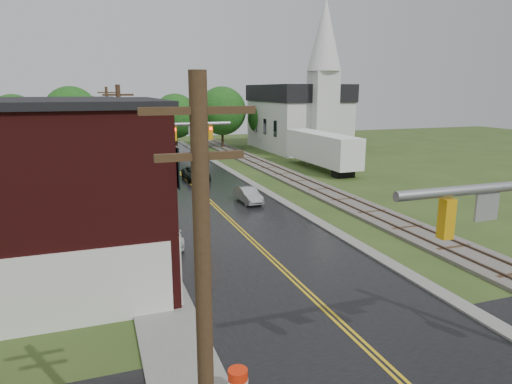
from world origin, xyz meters
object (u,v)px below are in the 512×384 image
traffic_signal_far (164,141)px  tree_left_e (88,126)px  sedan_silver (248,195)px  utility_pole_b (122,156)px  suv_dark (196,174)px  church (301,110)px  utility_pole_c (109,128)px  pickup_white (167,234)px  tree_left_c (31,136)px  semi_trailer (322,148)px  utility_pole_a (204,331)px

traffic_signal_far → tree_left_e: 19.65m
traffic_signal_far → sedan_silver: size_ratio=2.04×
utility_pole_b → suv_dark: size_ratio=1.92×
suv_dark → church: bearing=41.3°
utility_pole_c → pickup_white: size_ratio=2.18×
church → utility_pole_c: bearing=-160.0°
tree_left_c → utility_pole_b: bearing=-68.5°
suv_dark → pickup_white: 18.81m
traffic_signal_far → semi_trailer: bearing=30.1°
utility_pole_b → tree_left_c: 19.24m
pickup_white → utility_pole_a: bearing=-92.4°
pickup_white → utility_pole_b: bearing=123.4°
utility_pole_b → utility_pole_c: size_ratio=1.00×
utility_pole_b → tree_left_c: (-7.05, 17.90, -0.21)m
utility_pole_a → semi_trailer: bearing=59.8°
traffic_signal_far → sedan_silver: (6.23, -0.84, -4.38)m
tree_left_c → semi_trailer: bearing=-4.1°
traffic_signal_far → tree_left_c: size_ratio=0.96×
tree_left_e → utility_pole_c: bearing=-42.8°
tree_left_e → suv_dark: tree_left_e is taller
utility_pole_c → semi_trailer: bearing=-15.6°
traffic_signal_far → semi_trailer: (18.73, 10.84, -2.60)m
sedan_silver → pickup_white: (-7.56, -7.68, 0.01)m
church → semi_trailer: church is taller
sedan_silver → suv_dark: bearing=98.3°
church → utility_pole_c: church is taller
utility_pole_c → tree_left_c: (-7.05, -4.10, -0.21)m
church → traffic_signal_far: church is taller
traffic_signal_far → pickup_white: (-1.33, -8.52, -4.38)m
traffic_signal_far → utility_pole_a: size_ratio=0.82×
sedan_silver → semi_trailer: semi_trailer is taller
tree_left_e → sedan_silver: tree_left_e is taller
utility_pole_b → tree_left_e: utility_pole_b is taller
tree_left_e → semi_trailer: (24.10, -8.06, -2.44)m
utility_pole_c → sedan_silver: utility_pole_c is taller
church → utility_pole_c: size_ratio=2.22×
tree_left_e → sedan_silver: 23.29m
utility_pole_b → pickup_white: 5.78m
utility_pole_b → utility_pole_a: bearing=-90.0°
tree_left_c → sedan_silver: size_ratio=2.12×
church → utility_pole_b: church is taller
church → utility_pole_b: bearing=-130.2°
tree_left_c → tree_left_e: bearing=50.2°
traffic_signal_far → pickup_white: bearing=-98.9°
traffic_signal_far → suv_dark: 11.22m
utility_pole_a → sedan_silver: (9.56, 26.16, -4.13)m
pickup_white → tree_left_e: bearing=102.2°
utility_pole_a → utility_pole_c: bearing=90.0°
traffic_signal_far → tree_left_e: bearing=105.9°
utility_pole_a → tree_left_e: size_ratio=1.10×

